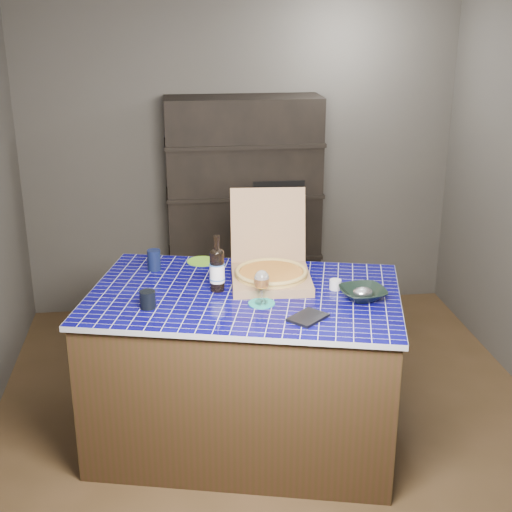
{
  "coord_description": "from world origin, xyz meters",
  "views": [
    {
      "loc": [
        -0.58,
        -3.93,
        2.5
      ],
      "look_at": [
        -0.09,
        0.0,
        1.07
      ],
      "focal_mm": 50.0,
      "sensor_mm": 36.0,
      "label": 1
    }
  ],
  "objects": [
    {
      "name": "kitchen_island",
      "position": [
        -0.19,
        -0.26,
        0.48
      ],
      "size": [
        1.94,
        1.48,
        0.95
      ],
      "rotation": [
        0.0,
        0.0,
        -0.24
      ],
      "color": "#3F2718",
      "rests_on": "floor"
    },
    {
      "name": "white_jar",
      "position": [
        0.33,
        -0.28,
        0.98
      ],
      "size": [
        0.07,
        0.07,
        0.06
      ],
      "primitive_type": "cylinder",
      "color": "silver",
      "rests_on": "kitchen_island"
    },
    {
      "name": "bowl",
      "position": [
        0.44,
        -0.43,
        0.98
      ],
      "size": [
        0.28,
        0.28,
        0.06
      ],
      "primitive_type": "imported",
      "rotation": [
        0.0,
        0.0,
        0.14
      ],
      "color": "black",
      "rests_on": "kitchen_island"
    },
    {
      "name": "dvd_case",
      "position": [
        0.1,
        -0.65,
        0.96
      ],
      "size": [
        0.24,
        0.24,
        0.02
      ],
      "primitive_type": "cube",
      "rotation": [
        0.0,
        0.0,
        -0.83
      ],
      "color": "black",
      "rests_on": "kitchen_island"
    },
    {
      "name": "wine_glass",
      "position": [
        -0.11,
        -0.43,
        1.08
      ],
      "size": [
        0.08,
        0.08,
        0.19
      ],
      "color": "white",
      "rests_on": "teal_trivet"
    },
    {
      "name": "foil_contents",
      "position": [
        0.44,
        -0.43,
        0.99
      ],
      "size": [
        0.11,
        0.09,
        0.05
      ],
      "primitive_type": "ellipsoid",
      "color": "silver",
      "rests_on": "bowl"
    },
    {
      "name": "shelving_unit",
      "position": [
        0.0,
        1.53,
        0.9
      ],
      "size": [
        1.2,
        0.41,
        1.8
      ],
      "color": "black",
      "rests_on": "floor"
    },
    {
      "name": "mead_bottle",
      "position": [
        -0.34,
        -0.21,
        1.08
      ],
      "size": [
        0.09,
        0.09,
        0.33
      ],
      "color": "black",
      "rests_on": "kitchen_island"
    },
    {
      "name": "teal_trivet",
      "position": [
        -0.11,
        -0.43,
        0.95
      ],
      "size": [
        0.14,
        0.14,
        0.01
      ],
      "primitive_type": "cylinder",
      "color": "teal",
      "rests_on": "kitchen_island"
    },
    {
      "name": "navy_cup",
      "position": [
        -0.69,
        0.16,
        1.01
      ],
      "size": [
        0.08,
        0.08,
        0.13
      ],
      "primitive_type": "cylinder",
      "color": "black",
      "rests_on": "kitchen_island"
    },
    {
      "name": "tumbler",
      "position": [
        -0.72,
        -0.41,
        1.0
      ],
      "size": [
        0.09,
        0.09,
        0.1
      ],
      "primitive_type": "cylinder",
      "color": "black",
      "rests_on": "kitchen_island"
    },
    {
      "name": "pizza_box",
      "position": [
        -0.02,
        -0.12,
        1.02
      ],
      "size": [
        0.48,
        0.58,
        0.49
      ],
      "rotation": [
        0.0,
        0.0,
        -0.07
      ],
      "color": "#9D7351",
      "rests_on": "kitchen_island"
    },
    {
      "name": "green_trivet",
      "position": [
        -0.4,
        0.26,
        0.95
      ],
      "size": [
        0.18,
        0.18,
        0.01
      ],
      "primitive_type": "cylinder",
      "color": "#72BE28",
      "rests_on": "kitchen_island"
    },
    {
      "name": "room",
      "position": [
        0.0,
        0.0,
        1.25
      ],
      "size": [
        3.5,
        3.5,
        3.5
      ],
      "color": "brown",
      "rests_on": "ground"
    }
  ]
}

